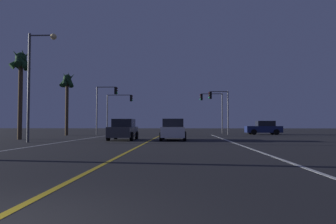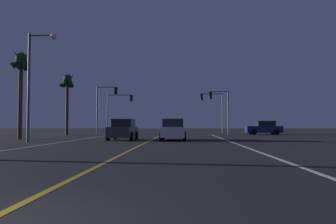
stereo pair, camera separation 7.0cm
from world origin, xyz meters
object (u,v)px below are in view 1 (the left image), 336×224
at_px(palm_tree_left_far, 67,85).
at_px(car_ahead_far, 173,130).
at_px(car_crossing_side, 264,128).
at_px(car_oncoming, 123,130).
at_px(palm_tree_left_mid, 21,67).
at_px(traffic_light_far_left, 120,104).
at_px(traffic_light_far_right, 212,104).
at_px(street_lamp_left_mid, 35,73).
at_px(traffic_light_near_left, 106,99).
at_px(traffic_light_near_right, 219,103).

bearing_deg(palm_tree_left_far, car_ahead_far, -39.55).
distance_m(car_crossing_side, palm_tree_left_far, 24.20).
height_order(car_oncoming, palm_tree_left_mid, palm_tree_left_mid).
distance_m(car_oncoming, palm_tree_left_mid, 10.24).
xyz_separation_m(car_oncoming, traffic_light_far_left, (-4.09, 18.88, 3.28)).
distance_m(car_crossing_side, traffic_light_far_left, 19.82).
bearing_deg(palm_tree_left_far, palm_tree_left_mid, -91.64).
bearing_deg(car_crossing_side, car_ahead_far, 52.69).
height_order(car_crossing_side, palm_tree_left_far, palm_tree_left_far).
height_order(traffic_light_far_right, traffic_light_far_left, traffic_light_far_right).
height_order(car_ahead_far, traffic_light_far_left, traffic_light_far_left).
height_order(car_ahead_far, palm_tree_left_mid, palm_tree_left_mid).
bearing_deg(car_crossing_side, street_lamp_left_mid, 41.06).
bearing_deg(traffic_light_far_left, traffic_light_near_left, -95.98).
xyz_separation_m(car_ahead_far, traffic_light_near_left, (-8.73, 13.48, 3.55)).
distance_m(car_ahead_far, palm_tree_left_far, 17.05).
relative_size(car_crossing_side, palm_tree_left_mid, 0.56).
distance_m(traffic_light_near_right, palm_tree_left_mid, 22.35).
distance_m(street_lamp_left_mid, palm_tree_left_far, 14.33).
relative_size(car_crossing_side, traffic_light_near_left, 0.72).
xyz_separation_m(street_lamp_left_mid, palm_tree_left_mid, (-3.22, 4.10, 1.17)).
distance_m(street_lamp_left_mid, palm_tree_left_mid, 5.34).
bearing_deg(traffic_light_far_right, car_oncoming, 64.74).
distance_m(traffic_light_near_left, palm_tree_left_far, 5.15).
height_order(traffic_light_far_left, palm_tree_left_mid, palm_tree_left_mid).
distance_m(car_crossing_side, traffic_light_near_left, 19.86).
height_order(traffic_light_near_right, palm_tree_left_mid, palm_tree_left_mid).
bearing_deg(traffic_light_near_left, car_crossing_side, 2.03).
xyz_separation_m(car_oncoming, street_lamp_left_mid, (-5.57, -3.72, 4.08)).
relative_size(traffic_light_far_right, traffic_light_far_left, 1.02).
distance_m(car_ahead_far, traffic_light_far_right, 19.87).
relative_size(car_ahead_far, street_lamp_left_mid, 0.56).
relative_size(car_crossing_side, street_lamp_left_mid, 0.56).
bearing_deg(traffic_light_far_left, car_crossing_side, -14.23).
bearing_deg(street_lamp_left_mid, car_crossing_side, 41.06).
height_order(traffic_light_near_left, palm_tree_left_far, palm_tree_left_far).
height_order(traffic_light_near_left, street_lamp_left_mid, street_lamp_left_mid).
relative_size(car_ahead_far, traffic_light_far_right, 0.77).
height_order(traffic_light_far_right, street_lamp_left_mid, street_lamp_left_mid).
bearing_deg(traffic_light_near_left, traffic_light_far_left, 84.02).
bearing_deg(car_ahead_far, traffic_light_near_left, 32.92).
height_order(car_crossing_side, palm_tree_left_mid, palm_tree_left_mid).
distance_m(traffic_light_far_left, palm_tree_left_far, 9.83).
relative_size(car_oncoming, traffic_light_far_right, 0.77).
bearing_deg(traffic_light_near_right, car_ahead_far, 68.88).
distance_m(car_oncoming, street_lamp_left_mid, 7.84).
distance_m(car_ahead_far, palm_tree_left_mid, 13.88).
bearing_deg(traffic_light_far_right, traffic_light_far_left, 0.00).
height_order(traffic_light_near_right, traffic_light_far_left, traffic_light_far_left).
bearing_deg(traffic_light_far_right, car_crossing_side, 141.05).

